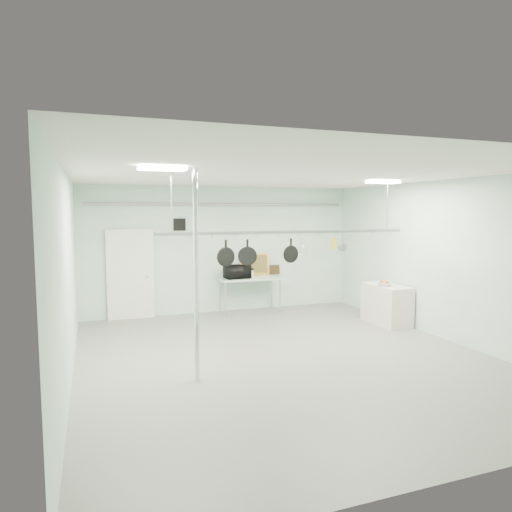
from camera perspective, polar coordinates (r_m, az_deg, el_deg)
name	(u,v)px	position (r m, az deg, el deg)	size (l,w,h in m)	color
floor	(284,357)	(8.30, 3.54, -12.46)	(8.00, 8.00, 0.00)	gray
ceiling	(285,175)	(7.92, 3.68, 10.07)	(7.00, 8.00, 0.02)	silver
back_wall	(223,250)	(11.70, -4.20, 0.81)	(7.00, 0.02, 3.20)	silver
right_wall	(445,260)	(9.87, 22.54, -0.48)	(0.02, 8.00, 3.20)	silver
door	(131,275)	(11.31, -15.41, -2.34)	(1.10, 0.10, 2.20)	silver
wall_vent	(180,225)	(11.40, -9.54, 3.90)	(0.30, 0.04, 0.30)	black
conduit_pipe	(223,204)	(11.57, -4.12, 6.46)	(0.07, 0.07, 6.60)	gray
chrome_pole	(196,277)	(6.86, -7.49, -2.57)	(0.08, 0.08, 3.20)	silver
prep_table	(250,280)	(11.60, -0.79, -3.04)	(1.60, 0.70, 0.91)	#A7C5B4
side_cabinet	(386,305)	(10.90, 15.99, -5.85)	(0.60, 1.20, 0.90)	beige
pot_rack	(288,230)	(8.25, 4.08, 3.21)	(4.80, 0.06, 1.00)	#B7B7BC
light_panel_left	(162,168)	(6.53, -11.65, 10.67)	(0.65, 0.30, 0.05)	white
light_panel_right	(383,182)	(9.62, 15.58, 8.90)	(0.65, 0.30, 0.05)	white
microwave	(237,272)	(11.40, -2.37, -1.96)	(0.61, 0.41, 0.34)	black
coffee_canister	(251,274)	(11.49, -0.67, -2.26)	(0.16, 0.16, 0.20)	silver
painting_large	(255,264)	(11.91, -0.18, -1.05)	(0.78, 0.05, 0.58)	gold
painting_small	(274,270)	(12.12, 2.28, -1.72)	(0.30, 0.04, 0.25)	black
fruit_bowl	(385,284)	(10.69, 15.78, -3.39)	(0.33, 0.33, 0.08)	silver
skillet_left	(226,253)	(7.87, -3.80, 0.44)	(0.33, 0.06, 0.44)	black
skillet_mid	(247,252)	(7.99, -1.08, 0.53)	(0.33, 0.06, 0.44)	black
skillet_right	(291,250)	(8.30, 4.38, 0.74)	(0.32, 0.06, 0.43)	black
whisk	(301,247)	(8.38, 5.68, 1.11)	(0.20, 0.20, 0.33)	#B5B5BA
grater	(333,243)	(8.68, 9.65, 1.57)	(0.09, 0.02, 0.22)	yellow
saucepan	(342,244)	(8.78, 10.75, 1.48)	(0.15, 0.08, 0.26)	#B5B4B9
fruit_cluster	(385,282)	(10.69, 15.78, -3.18)	(0.24, 0.24, 0.09)	#A2280F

